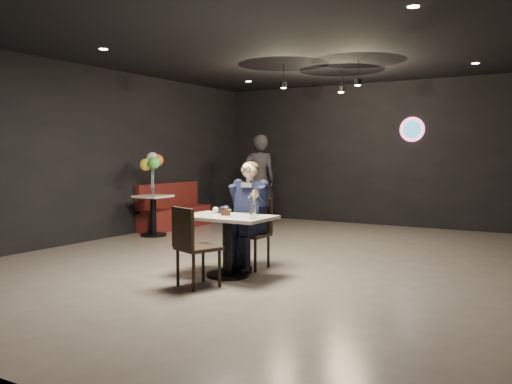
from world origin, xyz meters
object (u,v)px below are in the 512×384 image
Objects in this scene: booth_bench at (175,206)px; side_table at (153,217)px; chair_far at (251,233)px; sundae_glass at (253,211)px; chair_near at (198,246)px; seated_man at (251,214)px; main_table at (227,246)px; balloon_vase at (153,191)px; passerby at (259,181)px.

side_table is (0.30, -1.00, -0.11)m from booth_bench.
sundae_glass is at bearing -57.20° from chair_far.
chair_far is at bearing 111.33° from chair_near.
chair_near reaches higher than side_table.
booth_bench is at bearing 106.70° from side_table.
sundae_glass is at bearing -32.18° from side_table.
main_table is at bearing -90.00° from seated_man.
chair_near is 0.76m from sundae_glass.
chair_near is 1.34× the size of side_table.
side_table is (-3.00, 2.07, -0.03)m from main_table.
seated_man is (0.00, 0.55, 0.34)m from main_table.
seated_man is at bearing 111.33° from chair_near.
balloon_vase is (-3.00, 1.52, 0.36)m from chair_far.
main_table is 1.20× the size of chair_near.
side_table is at bearing 145.41° from main_table.
balloon_vase is at bearing -73.30° from booth_bench.
balloon_vase is 2.36m from passerby.
sundae_glass is 4.05m from side_table.
chair_far is at bearing 90.00° from main_table.
side_table is (-3.00, 2.66, -0.12)m from chair_near.
balloon_vase reaches higher than side_table.
chair_far is at bearing 76.96° from passerby.
main_table is at bearing 111.33° from chair_near.
chair_far reaches higher than main_table.
seated_man is 2.10× the size of side_table.
main_table is at bearing -34.59° from balloon_vase.
sundae_glass is 1.26× the size of balloon_vase.
main_table is 1.20× the size of chair_far.
chair_far is 0.50× the size of booth_bench.
main_table reaches higher than side_table.
passerby reaches higher than seated_man.
passerby is at bearing 119.35° from sundae_glass.
seated_man is at bearing 180.00° from chair_far.
sundae_glass is 0.26× the size of side_table.
seated_man is 3.38m from side_table.
chair_near is 0.50× the size of booth_bench.
side_table is 0.48m from balloon_vase.
booth_bench is (-3.30, 2.52, -0.00)m from chair_far.
passerby reaches higher than main_table.
balloon_vase is 0.07× the size of passerby.
seated_man is 4.18m from passerby.
side_table is at bearing 147.82° from sundae_glass.
chair_near is (-0.00, -1.14, 0.00)m from chair_far.
passerby is (-2.41, 4.28, 0.11)m from sundae_glass.
passerby reaches higher than booth_bench.
main_table is 3.64m from side_table.
balloon_vase is (0.00, -0.00, 0.48)m from side_table.
main_table is 4.51m from booth_bench.
chair_far is at bearing -26.85° from balloon_vase.
passerby is (-2.01, 3.66, 0.49)m from chair_far.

